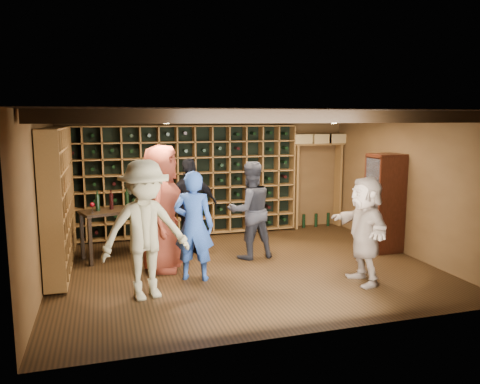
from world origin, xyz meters
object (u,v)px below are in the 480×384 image
object	(u,v)px
guest_khaki	(145,230)
guest_beige	(365,230)
display_cabinet	(384,205)
guest_woman_black	(191,207)
man_blue_shirt	(194,226)
guest_red_floral	(161,208)
tasting_table	(115,215)
man_grey_suit	(250,210)

from	to	relation	value
guest_khaki	guest_beige	bearing A→B (deg)	-19.11
display_cabinet	guest_woman_black	bearing A→B (deg)	166.61
guest_khaki	guest_woman_black	bearing A→B (deg)	49.45
man_blue_shirt	guest_red_floral	distance (m)	0.73
guest_beige	tasting_table	xyz separation A→B (m)	(-3.45, 2.33, -0.04)
man_blue_shirt	guest_khaki	bearing A→B (deg)	58.28
display_cabinet	tasting_table	distance (m)	4.78
display_cabinet	tasting_table	xyz separation A→B (m)	(-4.68, 0.95, -0.10)
guest_woman_black	display_cabinet	bearing A→B (deg)	156.15
guest_khaki	display_cabinet	bearing A→B (deg)	0.33
display_cabinet	man_grey_suit	world-z (taller)	display_cabinet
man_grey_suit	guest_red_floral	xyz separation A→B (m)	(-1.54, -0.24, 0.16)
guest_red_floral	guest_beige	size ratio (longest dim) A/B	1.26
man_grey_suit	guest_khaki	distance (m)	2.34
guest_red_floral	guest_woman_black	size ratio (longest dim) A/B	1.16
guest_red_floral	guest_khaki	distance (m)	1.18
man_blue_shirt	guest_woman_black	size ratio (longest dim) A/B	0.96
display_cabinet	guest_red_floral	size ratio (longest dim) A/B	0.88
man_grey_suit	guest_khaki	xyz separation A→B (m)	(-1.89, -1.36, 0.09)
man_grey_suit	guest_red_floral	distance (m)	1.57
guest_woman_black	man_grey_suit	bearing A→B (deg)	140.29
guest_woman_black	guest_khaki	bearing A→B (deg)	52.63
guest_khaki	tasting_table	xyz separation A→B (m)	(-0.33, 2.03, -0.18)
man_blue_shirt	guest_khaki	size ratio (longest dim) A/B	0.88
man_grey_suit	guest_beige	world-z (taller)	man_grey_suit
guest_woman_black	guest_khaki	distance (m)	2.12
man_blue_shirt	tasting_table	xyz separation A→B (m)	(-1.09, 1.49, -0.07)
guest_woman_black	guest_khaki	xyz separation A→B (m)	(-0.96, -1.89, 0.07)
tasting_table	guest_woman_black	bearing A→B (deg)	-23.90
display_cabinet	guest_khaki	size ratio (longest dim) A/B	0.94
man_grey_suit	display_cabinet	bearing A→B (deg)	167.28
man_blue_shirt	man_grey_suit	size ratio (longest dim) A/B	0.98
display_cabinet	guest_woman_black	xyz separation A→B (m)	(-3.39, 0.81, 0.00)
display_cabinet	tasting_table	bearing A→B (deg)	168.57
guest_red_floral	display_cabinet	bearing A→B (deg)	-71.62
man_blue_shirt	man_grey_suit	world-z (taller)	man_grey_suit
man_grey_suit	guest_khaki	bearing A→B (deg)	29.60
guest_beige	guest_red_floral	bearing A→B (deg)	-113.47
display_cabinet	guest_woman_black	distance (m)	3.48
display_cabinet	guest_beige	size ratio (longest dim) A/B	1.10
guest_woman_black	guest_beige	xyz separation A→B (m)	(2.16, -2.19, -0.07)
tasting_table	display_cabinet	bearing A→B (deg)	-29.15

